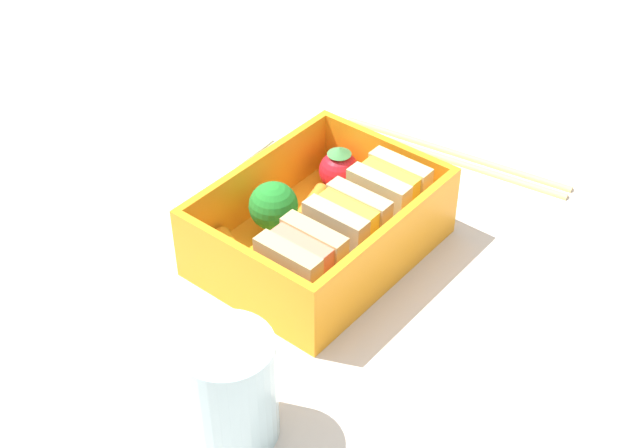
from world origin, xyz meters
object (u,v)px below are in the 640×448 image
sandwich_left (389,195)px  folded_napkin (185,153)px  chopstick_pair (452,154)px  drinking_glass (230,389)px  carrot_stick_far_left (309,207)px  broccoli_floret (273,207)px  sandwich_center (301,265)px  strawberry_far_left (339,169)px  sandwich_center_left (347,229)px  carrot_stick_left (233,255)px

sandwich_left → folded_napkin: bearing=-82.8°
chopstick_pair → drinking_glass: (32.70, 5.36, 3.37)cm
carrot_stick_far_left → broccoli_floret: bearing=-5.3°
sandwich_center → strawberry_far_left: (-11.03, -5.44, -0.64)cm
strawberry_far_left → folded_napkin: strawberry_far_left is taller
sandwich_center_left → chopstick_pair: size_ratio=0.24×
sandwich_center → sandwich_center_left: bearing=180.0°
strawberry_far_left → drinking_glass: size_ratio=0.51×
drinking_glass → chopstick_pair: bearing=-170.7°
strawberry_far_left → chopstick_pair: bearing=160.0°
sandwich_center_left → sandwich_center: size_ratio=1.00×
sandwich_left → folded_napkin: size_ratio=0.41×
sandwich_left → sandwich_center_left: 5.02cm
sandwich_center_left → strawberry_far_left: size_ratio=1.31×
carrot_stick_far_left → carrot_stick_left: carrot_stick_left is taller
sandwich_center_left → broccoli_floret: size_ratio=1.09×
carrot_stick_far_left → chopstick_pair: (-14.79, 3.54, -1.45)cm
sandwich_center_left → sandwich_left: bearing=180.0°
sandwich_left → drinking_glass: (21.00, 3.82, 0.17)cm
sandwich_left → broccoli_floret: size_ratio=1.09×
sandwich_center_left → chopstick_pair: sandwich_center_left is taller
sandwich_center_left → sandwich_center: bearing=0.0°
sandwich_center_left → carrot_stick_left: sandwich_center_left is taller
strawberry_far_left → folded_napkin: bearing=-76.3°
carrot_stick_far_left → drinking_glass: bearing=26.4°
folded_napkin → sandwich_left: bearing=97.2°
sandwich_center → drinking_glass: (10.95, 3.82, 0.17)cm
broccoli_floret → folded_napkin: broccoli_floret is taller
carrot_stick_left → chopstick_pair: size_ratio=0.24×
chopstick_pair → folded_napkin: bearing=-51.7°
chopstick_pair → carrot_stick_left: bearing=-10.4°
sandwich_center_left → carrot_stick_far_left: sandwich_center_left is taller
sandwich_center_left → drinking_glass: drinking_glass is taller
sandwich_left → sandwich_center: bearing=0.0°
broccoli_floret → drinking_glass: 17.00cm
carrot_stick_left → sandwich_left: bearing=152.4°
sandwich_left → chopstick_pair: size_ratio=0.24×
strawberry_far_left → drinking_glass: bearing=22.8°
sandwich_center_left → carrot_stick_far_left: size_ratio=1.01×
sandwich_center_left → folded_napkin: (-2.57, -19.47, -3.35)cm
sandwich_center_left → broccoli_floret: 5.70cm
broccoli_floret → folded_napkin: bearing=-107.0°
broccoli_floret → carrot_stick_left: size_ratio=0.92×
drinking_glass → strawberry_far_left: bearing=-157.2°
sandwich_center → folded_napkin: size_ratio=0.41×
sandwich_left → strawberry_far_left: sandwich_left is taller
carrot_stick_far_left → carrot_stick_left: bearing=-4.3°
carrot_stick_far_left → drinking_glass: size_ratio=0.66×
sandwich_center → strawberry_far_left: bearing=-153.8°
carrot_stick_far_left → drinking_glass: drinking_glass is taller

